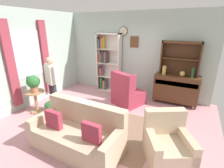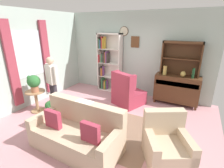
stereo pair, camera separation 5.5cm
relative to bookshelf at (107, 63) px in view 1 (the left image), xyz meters
name	(u,v)px [view 1 (the left image)]	position (x,y,z in m)	size (l,w,h in m)	color
ground_plane	(105,120)	(0.99, -1.94, -1.05)	(5.40, 4.60, 0.02)	#C68C93
wall_back	(135,54)	(0.99, 0.19, 0.36)	(5.00, 0.09, 2.80)	#ADC1B7
wall_left	(31,59)	(-1.53, -1.96, 0.36)	(0.16, 4.20, 2.80)	#ADC1B7
area_rug	(106,127)	(1.19, -2.24, -1.04)	(2.28, 1.76, 0.01)	#846651
bookshelf	(107,63)	(0.00, 0.00, 0.00)	(0.90, 0.30, 2.10)	silver
sideboard	(176,88)	(2.47, -0.08, -0.53)	(1.30, 0.45, 0.92)	#4C2D19
sideboard_hutch	(181,54)	(2.47, 0.03, 0.52)	(1.10, 0.26, 1.00)	#4C2D19
vase_tall	(164,70)	(2.08, -0.16, 0.01)	(0.11, 0.11, 0.27)	tan
vase_round	(182,74)	(2.60, -0.15, -0.04)	(0.15, 0.15, 0.17)	tan
bottle_wine	(192,73)	(2.86, -0.17, 0.02)	(0.07, 0.07, 0.29)	#194223
couch_floral	(78,134)	(1.02, -3.08, -0.73)	(1.82, 0.90, 0.90)	#C6AD8E
armchair_floral	(167,145)	(2.65, -2.60, -0.75)	(1.03, 1.05, 0.88)	#C6AD8E
wingback_chair	(127,93)	(1.14, -0.84, -0.66)	(1.03, 1.04, 1.05)	#A33347
plant_stand	(36,99)	(-0.97, -2.43, -0.66)	(0.52, 0.52, 0.62)	#A87F56
potted_plant_large	(33,83)	(-0.93, -2.46, -0.15)	(0.34, 0.34, 0.47)	#AD6B4C
potted_plant_small	(49,106)	(-0.58, -2.33, -0.84)	(0.25, 0.25, 0.35)	beige
person_reading	(52,81)	(-0.57, -2.13, -0.14)	(0.52, 0.29, 1.56)	#38333D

